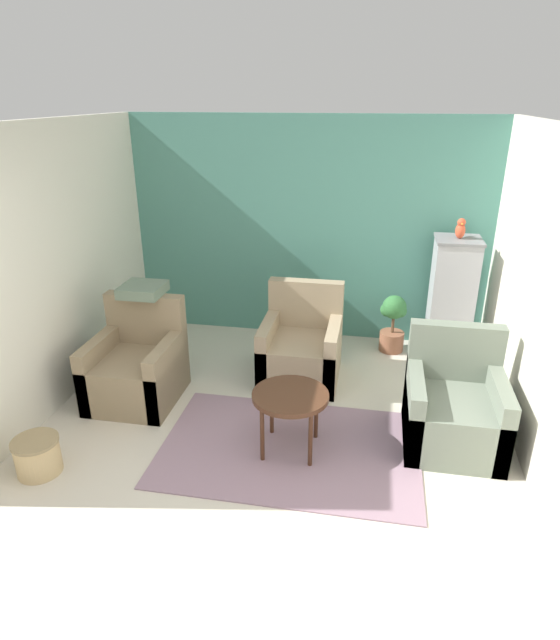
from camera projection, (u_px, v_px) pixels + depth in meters
ground_plane at (232, 546)px, 3.54m from camera, size 20.00×20.00×0.00m
wall_back_accent at (308, 231)px, 6.21m from camera, size 4.25×0.06×2.57m
wall_left at (58, 266)px, 4.96m from camera, size 0.06×3.48×2.57m
wall_right at (538, 294)px, 4.26m from camera, size 0.06×3.48×2.57m
area_rug at (290, 448)px, 4.50m from camera, size 2.15×1.42×0.01m
coffee_table at (290, 400)px, 4.31m from camera, size 0.62×0.62×0.54m
armchair_left at (137, 369)px, 5.15m from camera, size 0.79×0.83×0.96m
armchair_right at (453, 410)px, 4.49m from camera, size 0.79×0.83×0.96m
armchair_middle at (301, 350)px, 5.54m from camera, size 0.79×0.83×0.96m
birdcage at (451, 302)px, 5.79m from camera, size 0.55×0.55×1.38m
parrot at (460, 229)px, 5.47m from camera, size 0.10×0.18×0.22m
potted_plant at (393, 321)px, 6.09m from camera, size 0.30×0.28×0.67m
wicker_basket at (37, 455)px, 4.17m from camera, size 0.36×0.36×0.30m
throw_pillow at (143, 290)px, 5.15m from camera, size 0.39×0.39×0.10m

